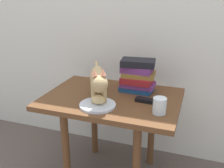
# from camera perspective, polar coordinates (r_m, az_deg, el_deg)

# --- Properties ---
(back_panel) EXTENTS (4.00, 0.04, 2.20)m
(back_panel) POSITION_cam_1_polar(r_m,az_deg,el_deg) (1.80, 4.46, 17.86)
(back_panel) COLOR silver
(back_panel) RESTS_ON ground
(side_table) EXTENTS (0.80, 0.57, 0.57)m
(side_table) POSITION_cam_1_polar(r_m,az_deg,el_deg) (1.57, 0.00, -5.55)
(side_table) COLOR brown
(side_table) RESTS_ON ground
(plate) EXTENTS (0.20, 0.20, 0.01)m
(plate) POSITION_cam_1_polar(r_m,az_deg,el_deg) (1.42, -3.21, -4.66)
(plate) COLOR silver
(plate) RESTS_ON side_table
(bread_roll) EXTENTS (0.09, 0.08, 0.05)m
(bread_roll) POSITION_cam_1_polar(r_m,az_deg,el_deg) (1.41, -3.07, -3.44)
(bread_roll) COLOR #E0BC7A
(bread_roll) RESTS_ON plate
(cat) EXTENTS (0.23, 0.44, 0.23)m
(cat) POSITION_cam_1_polar(r_m,az_deg,el_deg) (1.44, -3.08, 1.11)
(cat) COLOR tan
(cat) RESTS_ON side_table
(book_stack) EXTENTS (0.22, 0.16, 0.20)m
(book_stack) POSITION_cam_1_polar(r_m,az_deg,el_deg) (1.60, 5.65, 1.84)
(book_stack) COLOR #1E4C8C
(book_stack) RESTS_ON side_table
(candle_jar) EXTENTS (0.07, 0.07, 0.08)m
(candle_jar) POSITION_cam_1_polar(r_m,az_deg,el_deg) (1.35, 10.42, -4.91)
(candle_jar) COLOR silver
(candle_jar) RESTS_ON side_table
(tv_remote) EXTENTS (0.15, 0.06, 0.02)m
(tv_remote) POSITION_cam_1_polar(r_m,az_deg,el_deg) (1.47, 8.05, -3.69)
(tv_remote) COLOR black
(tv_remote) RESTS_ON side_table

